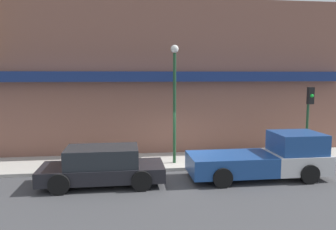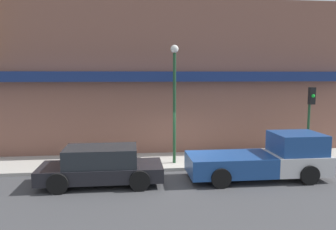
# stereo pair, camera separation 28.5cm
# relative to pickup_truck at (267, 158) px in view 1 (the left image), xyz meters

# --- Properties ---
(ground_plane) EXTENTS (80.00, 80.00, 0.00)m
(ground_plane) POSITION_rel_pickup_truck_xyz_m (-3.37, 1.34, -0.81)
(ground_plane) COLOR #424244
(sidewalk) EXTENTS (36.00, 2.93, 0.14)m
(sidewalk) POSITION_rel_pickup_truck_xyz_m (-3.37, 2.80, -0.74)
(sidewalk) COLOR #B7B2A8
(sidewalk) RESTS_ON ground
(building) EXTENTS (19.80, 3.80, 9.84)m
(building) POSITION_rel_pickup_truck_xyz_m (-3.39, 5.74, 3.22)
(building) COLOR brown
(building) RESTS_ON ground
(pickup_truck) EXTENTS (5.60, 2.14, 1.84)m
(pickup_truck) POSITION_rel_pickup_truck_xyz_m (0.00, 0.00, 0.00)
(pickup_truck) COLOR silver
(pickup_truck) RESTS_ON ground
(parked_car) EXTENTS (4.66, 2.05, 1.46)m
(parked_car) POSITION_rel_pickup_truck_xyz_m (-6.60, 0.00, -0.09)
(parked_car) COLOR black
(parked_car) RESTS_ON ground
(fire_hydrant) EXTENTS (0.18, 0.18, 0.68)m
(fire_hydrant) POSITION_rel_pickup_truck_xyz_m (0.02, 1.71, -0.33)
(fire_hydrant) COLOR yellow
(fire_hydrant) RESTS_ON sidewalk
(street_lamp) EXTENTS (0.36, 0.36, 5.37)m
(street_lamp) POSITION_rel_pickup_truck_xyz_m (-3.47, 2.23, 2.70)
(street_lamp) COLOR #1E4728
(street_lamp) RESTS_ON sidewalk
(traffic_light) EXTENTS (0.28, 0.42, 3.48)m
(traffic_light) POSITION_rel_pickup_truck_xyz_m (2.95, 2.03, 1.73)
(traffic_light) COLOR #1E4728
(traffic_light) RESTS_ON sidewalk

